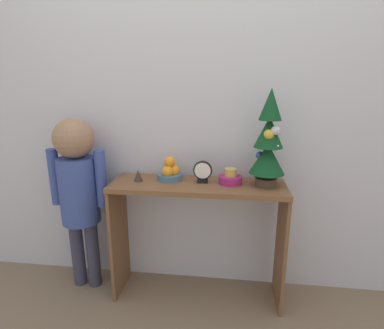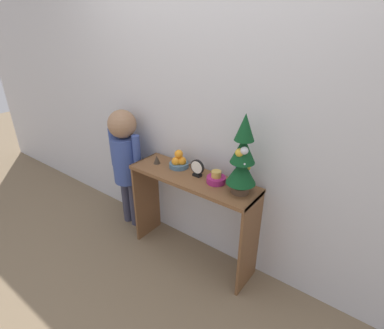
{
  "view_description": "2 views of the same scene",
  "coord_description": "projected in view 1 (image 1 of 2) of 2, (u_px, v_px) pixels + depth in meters",
  "views": [
    {
      "loc": [
        0.18,
        -1.56,
        1.37
      ],
      "look_at": [
        -0.03,
        0.16,
        0.9
      ],
      "focal_mm": 28.0,
      "sensor_mm": 36.0,
      "label": 1
    },
    {
      "loc": [
        1.22,
        -1.45,
        1.88
      ],
      "look_at": [
        0.03,
        0.13,
        0.91
      ],
      "focal_mm": 28.0,
      "sensor_mm": 36.0,
      "label": 2
    }
  ],
  "objects": [
    {
      "name": "console_table",
      "position": [
        198.0,
        213.0,
        1.87
      ],
      "size": [
        1.07,
        0.33,
        0.78
      ],
      "color": "brown",
      "rests_on": "ground_plane"
    },
    {
      "name": "fruit_bowl",
      "position": [
        170.0,
        172.0,
        1.9
      ],
      "size": [
        0.16,
        0.16,
        0.15
      ],
      "color": "#476B84",
      "rests_on": "console_table"
    },
    {
      "name": "ground_plane",
      "position": [
        194.0,
        311.0,
        1.87
      ],
      "size": [
        12.0,
        12.0,
        0.0
      ],
      "primitive_type": "plane",
      "color": "#7A664C"
    },
    {
      "name": "child_figure",
      "position": [
        78.0,
        183.0,
        1.94
      ],
      "size": [
        0.39,
        0.25,
        1.17
      ],
      "color": "#38384C",
      "rests_on": "ground_plane"
    },
    {
      "name": "back_wall",
      "position": [
        202.0,
        104.0,
        1.91
      ],
      "size": [
        7.0,
        0.05,
        2.5
      ],
      "primitive_type": "cube",
      "color": "silver",
      "rests_on": "ground_plane"
    },
    {
      "name": "mini_tree",
      "position": [
        268.0,
        142.0,
        1.72
      ],
      "size": [
        0.21,
        0.21,
        0.57
      ],
      "color": "#4C3828",
      "rests_on": "console_table"
    },
    {
      "name": "figurine",
      "position": [
        138.0,
        176.0,
        1.86
      ],
      "size": [
        0.06,
        0.06,
        0.07
      ],
      "color": "#382D23",
      "rests_on": "console_table"
    },
    {
      "name": "desk_clock",
      "position": [
        203.0,
        172.0,
        1.83
      ],
      "size": [
        0.12,
        0.04,
        0.14
      ],
      "color": "black",
      "rests_on": "console_table"
    },
    {
      "name": "singing_bowl",
      "position": [
        230.0,
        178.0,
        1.82
      ],
      "size": [
        0.14,
        0.14,
        0.09
      ],
      "color": "#9E2366",
      "rests_on": "console_table"
    }
  ]
}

